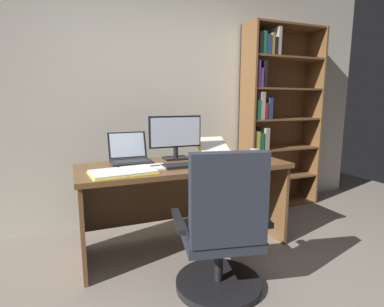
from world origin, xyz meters
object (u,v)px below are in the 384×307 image
at_px(office_chair, 223,236).
at_px(laptop, 130,156).
at_px(bookshelf, 273,119).
at_px(coffee_mug, 255,154).
at_px(computer_mouse, 222,161).
at_px(notepad, 156,166).
at_px(keyboard, 189,165).
at_px(pen, 158,165).
at_px(open_binder, 123,172).
at_px(reading_stand_with_book, 213,146).
at_px(desk, 181,185).
at_px(monitor, 175,137).

height_order(office_chair, laptop, laptop).
xyz_separation_m(bookshelf, coffee_mug, (-0.68, -0.66, -0.28)).
height_order(computer_mouse, notepad, computer_mouse).
distance_m(laptop, keyboard, 0.55).
relative_size(notepad, coffee_mug, 2.34).
xyz_separation_m(computer_mouse, pen, (-0.54, 0.08, -0.01)).
distance_m(bookshelf, office_chair, 2.06).
height_order(office_chair, notepad, office_chair).
height_order(computer_mouse, coffee_mug, coffee_mug).
bearing_deg(office_chair, laptop, 124.83).
distance_m(open_binder, notepad, 0.31).
xyz_separation_m(reading_stand_with_book, open_binder, (-0.96, -0.46, -0.07)).
bearing_deg(open_binder, office_chair, -52.77).
xyz_separation_m(office_chair, reading_stand_with_book, (0.42, 1.03, 0.42)).
bearing_deg(computer_mouse, laptop, 153.93).
distance_m(bookshelf, computer_mouse, 1.35).
height_order(office_chair, reading_stand_with_book, office_chair).
xyz_separation_m(desk, pen, (-0.24, -0.12, 0.22)).
distance_m(reading_stand_with_book, open_binder, 1.07).
xyz_separation_m(open_binder, notepad, (0.28, 0.13, -0.01)).
bearing_deg(computer_mouse, keyboard, 180.00).
relative_size(notepad, pen, 1.50).
height_order(bookshelf, coffee_mug, bookshelf).
distance_m(monitor, computer_mouse, 0.49).
xyz_separation_m(desk, laptop, (-0.42, 0.15, 0.26)).
height_order(laptop, coffee_mug, laptop).
relative_size(monitor, notepad, 2.36).
distance_m(monitor, reading_stand_with_book, 0.44).
distance_m(computer_mouse, notepad, 0.57).
distance_m(desk, coffee_mug, 0.75).
relative_size(laptop, reading_stand_with_book, 1.05).
distance_m(office_chair, coffee_mug, 1.07).
distance_m(desk, monitor, 0.43).
bearing_deg(bookshelf, pen, -157.26).
relative_size(open_binder, pen, 3.60).
height_order(laptop, pen, laptop).
bearing_deg(pen, notepad, 180.00).
height_order(keyboard, coffee_mug, coffee_mug).
bearing_deg(pen, laptop, 122.64).
distance_m(laptop, computer_mouse, 0.80).
bearing_deg(coffee_mug, monitor, 160.52).
height_order(monitor, computer_mouse, monitor).
relative_size(monitor, open_binder, 0.98).
relative_size(monitor, pen, 3.54).
bearing_deg(bookshelf, notepad, -157.51).
bearing_deg(monitor, desk, -89.37).
relative_size(bookshelf, computer_mouse, 20.68).
height_order(laptop, reading_stand_with_book, laptop).
xyz_separation_m(office_chair, keyboard, (0.01, 0.62, 0.35)).
height_order(keyboard, open_binder, same).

